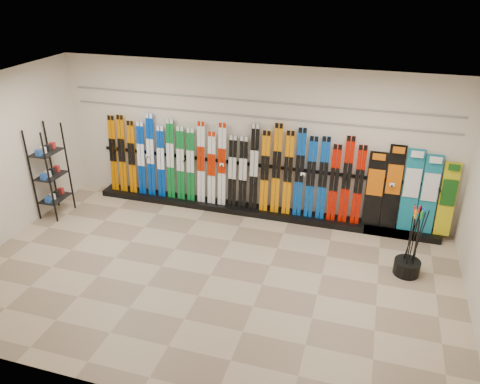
% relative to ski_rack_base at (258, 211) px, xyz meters
% --- Properties ---
extents(floor, '(8.00, 8.00, 0.00)m').
position_rel_ski_rack_base_xyz_m(floor, '(-0.22, -2.28, -0.06)').
color(floor, gray).
rests_on(floor, ground).
extents(back_wall, '(8.00, 0.00, 8.00)m').
position_rel_ski_rack_base_xyz_m(back_wall, '(-0.22, 0.22, 1.44)').
color(back_wall, beige).
rests_on(back_wall, floor).
extents(ceiling, '(8.00, 8.00, 0.00)m').
position_rel_ski_rack_base_xyz_m(ceiling, '(-0.22, -2.28, 2.94)').
color(ceiling, silver).
rests_on(ceiling, back_wall).
extents(ski_rack_base, '(8.00, 0.40, 0.12)m').
position_rel_ski_rack_base_xyz_m(ski_rack_base, '(0.00, 0.00, 0.00)').
color(ski_rack_base, black).
rests_on(ski_rack_base, floor).
extents(skis, '(5.37, 0.19, 1.82)m').
position_rel_ski_rack_base_xyz_m(skis, '(-0.67, 0.03, 0.89)').
color(skis, '#C46A00').
rests_on(skis, ski_rack_base).
extents(snowboards, '(1.58, 0.25, 1.60)m').
position_rel_ski_rack_base_xyz_m(snowboards, '(2.84, 0.08, 0.81)').
color(snowboards, black).
rests_on(snowboards, ski_rack_base).
extents(accessory_rack, '(0.40, 0.60, 1.87)m').
position_rel_ski_rack_base_xyz_m(accessory_rack, '(-3.97, -1.17, 0.88)').
color(accessory_rack, black).
rests_on(accessory_rack, floor).
extents(pole_bin, '(0.43, 0.43, 0.25)m').
position_rel_ski_rack_base_xyz_m(pole_bin, '(2.88, -1.29, 0.07)').
color(pole_bin, black).
rests_on(pole_bin, floor).
extents(ski_poles, '(0.28, 0.34, 1.18)m').
position_rel_ski_rack_base_xyz_m(ski_poles, '(2.92, -1.24, 0.55)').
color(ski_poles, black).
rests_on(ski_poles, pole_bin).
extents(slatwall_rail_0, '(7.60, 0.02, 0.03)m').
position_rel_ski_rack_base_xyz_m(slatwall_rail_0, '(-0.22, 0.20, 1.94)').
color(slatwall_rail_0, gray).
rests_on(slatwall_rail_0, back_wall).
extents(slatwall_rail_1, '(7.60, 0.02, 0.03)m').
position_rel_ski_rack_base_xyz_m(slatwall_rail_1, '(-0.22, 0.20, 2.24)').
color(slatwall_rail_1, gray).
rests_on(slatwall_rail_1, back_wall).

